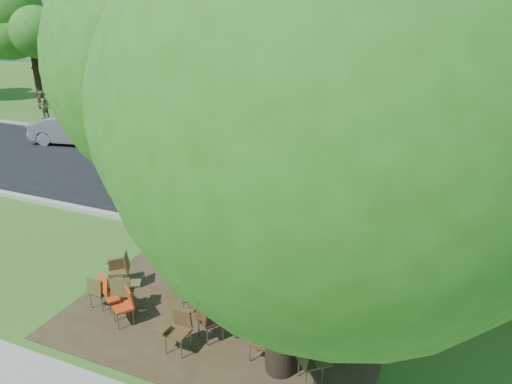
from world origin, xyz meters
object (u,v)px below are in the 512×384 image
at_px(chair_12, 297,318).
at_px(pedestrian_b, 42,105).
at_px(chair_7, 309,360).
at_px(chair_13, 345,339).
at_px(chair_6, 264,338).
at_px(school_bus, 484,202).
at_px(chair_3, 124,303).
at_px(chair_4, 209,318).
at_px(bg_car_silver, 75,130).
at_px(chair_10, 181,272).
at_px(chair_5, 178,327).
at_px(black_car, 196,171).
at_px(main_tree, 286,104).
at_px(chair_11, 193,296).
at_px(chair_9, 121,266).
at_px(chair_0, 99,289).
at_px(chair_8, 118,268).
at_px(pedestrian_a, 63,109).
at_px(chair_2, 123,290).
at_px(chair_1, 110,288).
at_px(bg_car_red, 187,144).

bearing_deg(chair_12, pedestrian_b, -122.50).
height_order(chair_7, chair_13, chair_13).
bearing_deg(chair_6, pedestrian_b, 56.57).
xyz_separation_m(school_bus, chair_3, (-6.91, -5.96, -1.24)).
xyz_separation_m(chair_4, bg_car_silver, (-13.10, 10.59, 0.14)).
bearing_deg(chair_10, chair_13, 65.90).
distance_m(chair_4, chair_5, 0.65).
distance_m(chair_6, black_car, 9.49).
relative_size(main_tree, pedestrian_b, 5.45).
relative_size(school_bus, chair_11, 15.14).
bearing_deg(black_car, chair_13, -134.15).
relative_size(school_bus, chair_9, 13.05).
bearing_deg(chair_0, chair_8, 103.70).
bearing_deg(chair_12, chair_5, -60.05).
bearing_deg(chair_12, chair_11, -88.28).
height_order(main_tree, pedestrian_a, main_tree).
height_order(chair_6, black_car, black_car).
xyz_separation_m(main_tree, chair_2, (-3.89, 0.38, -4.55)).
bearing_deg(chair_7, chair_1, -138.96).
distance_m(chair_8, pedestrian_b, 20.62).
height_order(chair_2, chair_6, chair_2).
distance_m(chair_7, pedestrian_b, 25.68).
xyz_separation_m(chair_0, chair_4, (2.83, -0.03, 0.06)).
distance_m(chair_3, pedestrian_b, 22.24).
xyz_separation_m(chair_1, pedestrian_a, (-13.90, 13.29, 0.31)).
height_order(chair_5, bg_car_red, bg_car_red).
height_order(chair_4, black_car, black_car).
height_order(school_bus, chair_3, school_bus).
bearing_deg(chair_8, chair_5, -74.66).
relative_size(chair_1, chair_11, 1.11).
relative_size(chair_11, bg_car_silver, 0.19).
bearing_deg(pedestrian_b, chair_4, 45.15).
height_order(main_tree, chair_5, main_tree).
bearing_deg(chair_7, chair_3, -135.66).
relative_size(chair_7, chair_8, 1.07).
bearing_deg(chair_6, black_car, 39.90).
height_order(chair_4, chair_9, chair_9).
height_order(chair_3, pedestrian_b, pedestrian_b).
xyz_separation_m(school_bus, chair_1, (-7.54, -5.66, -1.20)).
xyz_separation_m(chair_1, chair_8, (-0.48, 0.89, -0.08)).
relative_size(chair_5, bg_car_silver, 0.21).
bearing_deg(pedestrian_a, chair_4, -116.01).
distance_m(chair_3, black_car, 8.02).
height_order(chair_6, pedestrian_b, pedestrian_b).
distance_m(chair_1, chair_12, 4.32).
distance_m(chair_3, chair_12, 3.75).
height_order(chair_13, black_car, black_car).
distance_m(chair_2, pedestrian_b, 21.82).
relative_size(school_bus, chair_1, 13.65).
bearing_deg(chair_8, chair_12, -49.18).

